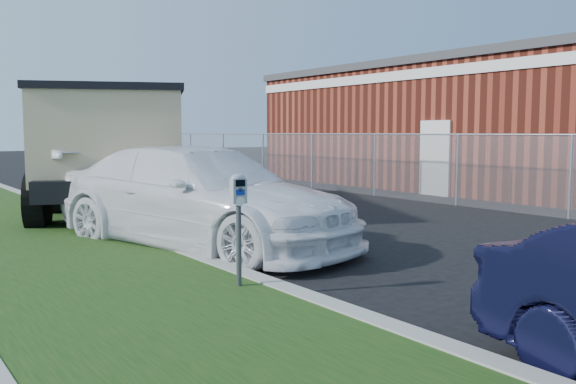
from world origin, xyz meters
TOP-DOWN VIEW (x-y plane):
  - ground at (0.00, 0.00)m, footprint 120.00×120.00m
  - chainlink_fence at (6.00, 7.00)m, footprint 0.06×30.06m
  - brick_building at (12.00, 8.00)m, footprint 9.20×14.20m
  - parking_meter at (-2.97, -0.26)m, footprint 0.19×0.14m
  - white_wagon at (-1.91, 2.78)m, footprint 3.80×6.02m
  - dump_truck at (-1.33, 7.99)m, footprint 5.35×7.75m

SIDE VIEW (x-z plane):
  - ground at x=0.00m, z-range 0.00..0.00m
  - white_wagon at x=-1.91m, z-range 0.00..1.63m
  - parking_meter at x=-2.97m, z-range 0.40..1.68m
  - chainlink_fence at x=6.00m, z-range -13.74..16.26m
  - dump_truck at x=-1.33m, z-range 0.18..3.04m
  - brick_building at x=12.00m, z-range 0.04..4.21m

